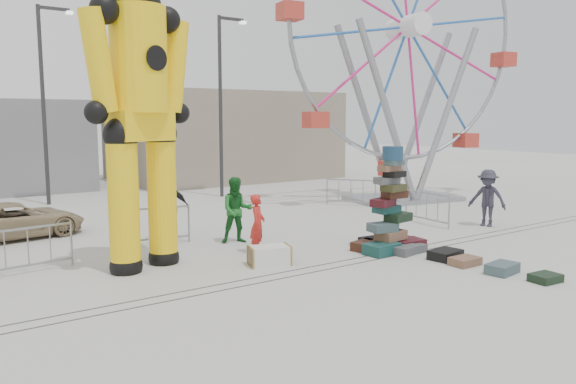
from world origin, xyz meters
TOP-DOWN VIEW (x-y plane):
  - ground at (0.00, 0.00)m, footprint 90.00×90.00m
  - track_line_near at (0.00, 0.60)m, footprint 40.00×0.04m
  - track_line_far at (0.00, 1.00)m, footprint 40.00×0.04m
  - building_right at (7.00, 20.00)m, footprint 12.00×8.00m
  - lamp_post_right at (3.09, 13.00)m, footprint 1.41×0.25m
  - lamp_post_left at (-3.91, 15.00)m, footprint 1.41×0.25m
  - suitcase_tower at (1.71, 1.18)m, footprint 1.97×1.76m
  - crash_test_dummy at (-4.36, 3.24)m, footprint 2.94×1.29m
  - ferris_wheel at (8.86, 7.39)m, footprint 11.03×3.50m
  - steamer_trunk at (-1.80, 1.75)m, footprint 1.11×0.84m
  - row_case_0 at (1.75, 1.52)m, footprint 0.83×0.63m
  - row_case_1 at (2.02, 0.67)m, footprint 0.76×0.59m
  - row_case_2 at (2.16, -0.37)m, footprint 0.89×0.69m
  - row_case_3 at (2.08, -1.02)m, footprint 0.73×0.51m
  - row_case_4 at (2.18, -1.98)m, footprint 0.86×0.62m
  - row_case_5 at (2.36, -2.93)m, footprint 0.68×0.55m
  - barricade_dummy_b at (-6.73, 4.36)m, footprint 2.00×0.36m
  - barricade_dummy_c at (-3.28, 5.39)m, footprint 1.99×0.41m
  - barricade_wheel_front at (5.43, 3.11)m, footprint 0.26×2.00m
  - barricade_wheel_back at (6.01, 7.60)m, footprint 1.28×1.66m
  - pedestrian_red at (-1.42, 2.88)m, footprint 0.68×0.67m
  - pedestrian_green at (-1.20, 4.34)m, footprint 1.12×1.01m
  - pedestrian_black at (-2.56, 5.93)m, footprint 1.18×0.73m
  - pedestrian_grey at (6.77, 1.72)m, footprint 1.05×1.38m
  - parked_suv at (-6.29, 8.66)m, footprint 4.10×2.33m

SIDE VIEW (x-z plane):
  - ground at x=0.00m, z-range 0.00..0.00m
  - track_line_near at x=0.00m, z-range 0.00..0.01m
  - track_line_far at x=0.00m, z-range 0.00..0.01m
  - row_case_5 at x=2.36m, z-range 0.00..0.18m
  - row_case_3 at x=2.08m, z-range 0.00..0.20m
  - row_case_1 at x=2.02m, z-range 0.00..0.21m
  - row_case_0 at x=1.75m, z-range 0.00..0.22m
  - row_case_4 at x=2.18m, z-range 0.00..0.24m
  - row_case_2 at x=2.16m, z-range 0.00..0.24m
  - steamer_trunk at x=-1.80m, z-range 0.00..0.46m
  - parked_suv at x=-6.29m, z-range 0.00..1.08m
  - barricade_dummy_b at x=-6.73m, z-range 0.00..1.10m
  - barricade_dummy_c at x=-3.28m, z-range 0.00..1.10m
  - barricade_wheel_front at x=5.43m, z-range 0.00..1.10m
  - barricade_wheel_back at x=6.01m, z-range 0.00..1.10m
  - suitcase_tower at x=1.71m, z-range -0.62..2.19m
  - pedestrian_red at x=-1.42m, z-range 0.00..1.58m
  - pedestrian_black at x=-2.56m, z-range 0.00..1.87m
  - pedestrian_grey at x=6.77m, z-range 0.00..1.88m
  - pedestrian_green at x=-1.20m, z-range 0.00..1.89m
  - building_right at x=7.00m, z-range 0.00..5.00m
  - crash_test_dummy at x=-4.36m, z-range 0.20..7.59m
  - lamp_post_right at x=3.09m, z-range 0.48..8.48m
  - lamp_post_left at x=-3.91m, z-range 0.48..8.48m
  - ferris_wheel at x=8.86m, z-range -0.10..12.86m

